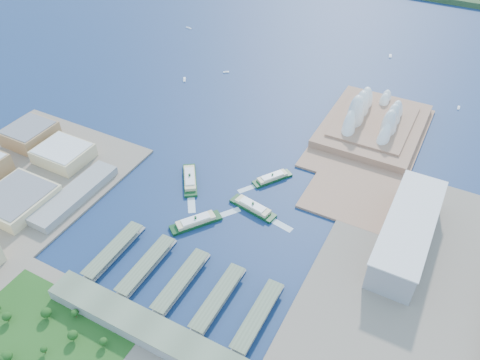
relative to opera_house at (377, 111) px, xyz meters
The scene contains 16 objects.
ground 300.75m from the opera_house, 110.56° to the right, with size 3000.00×3000.00×0.00m, color #0D1E3F.
peninsula 36.56m from the opera_house, 82.87° to the right, with size 135.00×220.00×3.00m, color #976D52.
opera_house is the anchor object (origin of this frame).
toaster_building 219.62m from the opera_house, 65.77° to the right, with size 45.00×155.00×35.00m, color gray.
ferry_wharves 367.50m from the opera_house, 104.38° to the right, with size 184.00×90.00×9.30m, color #5B684F, non-canonical shape.
terminal_building 425.27m from the opera_house, 102.24° to the right, with size 200.00×28.00×12.00m, color gray.
park 498.56m from the opera_house, 109.34° to the right, with size 150.00×110.00×16.00m, color #194714, non-canonical shape.
ferry_a 276.93m from the opera_house, 127.74° to the right, with size 15.59×61.26×11.58m, color #0E3917, non-canonical shape.
ferry_b 187.16m from the opera_house, 115.52° to the right, with size 13.21×51.88×9.81m, color #0E3917, non-canonical shape.
ferry_c 304.40m from the opera_house, 113.92° to the right, with size 15.04×59.09×11.17m, color #0E3917, non-canonical shape.
ferry_d 240.56m from the opera_house, 108.80° to the right, with size 14.91×58.58×11.08m, color #0E3917, non-canonical shape.
boat_a 319.58m from the opera_house, behind, with size 3.66×14.62×2.82m, color white, non-canonical shape.
boat_b 276.50m from the opera_house, 168.83° to the left, with size 3.44×9.84×2.66m, color white, non-canonical shape.
boat_c 158.25m from the opera_house, 50.04° to the left, with size 3.15×10.79×2.43m, color white, non-canonical shape.
boat_d 467.82m from the opera_house, 156.88° to the left, with size 3.03×13.85×2.34m, color white, non-canonical shape.
boat_e 251.21m from the opera_house, 98.52° to the left, with size 4.02×12.64×3.10m, color white, non-canonical shape.
Camera 1 is at (198.79, -299.12, 377.21)m, focal length 35.00 mm.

